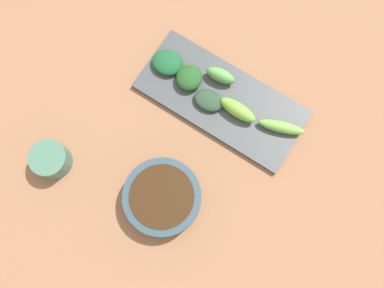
{
  "coord_description": "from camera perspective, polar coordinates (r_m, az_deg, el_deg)",
  "views": [
    {
      "loc": [
        -0.18,
        -0.1,
        0.8
      ],
      "look_at": [
        -0.03,
        -0.0,
        0.05
      ],
      "focal_mm": 36.86,
      "sensor_mm": 36.0,
      "label": 1
    }
  ],
  "objects": [
    {
      "name": "tea_cup",
      "position": [
        0.82,
        -19.75,
        -2.15
      ],
      "size": [
        0.07,
        0.07,
        0.05
      ],
      "primitive_type": "cylinder",
      "color": "#487562",
      "rests_on": "tabletop"
    },
    {
      "name": "broccoli_stalk_5",
      "position": [
        0.8,
        12.8,
        2.42
      ],
      "size": [
        0.05,
        0.1,
        0.02
      ],
      "primitive_type": "ellipsoid",
      "rotation": [
        0.0,
        0.0,
        0.33
      ],
      "color": "#73B64A",
      "rests_on": "serving_plate"
    },
    {
      "name": "broccoli_leafy_3",
      "position": [
        0.84,
        -3.59,
        11.68
      ],
      "size": [
        0.06,
        0.07,
        0.02
      ],
      "primitive_type": "ellipsoid",
      "rotation": [
        0.0,
        0.0,
        0.13
      ],
      "color": "#19562E",
      "rests_on": "serving_plate"
    },
    {
      "name": "serving_plate",
      "position": [
        0.82,
        3.97,
        6.61
      ],
      "size": [
        0.15,
        0.35,
        0.01
      ],
      "primitive_type": "cube",
      "color": "#42474C",
      "rests_on": "tabletop"
    },
    {
      "name": "broccoli_stalk_1",
      "position": [
        0.82,
        4.15,
        9.85
      ],
      "size": [
        0.03,
        0.06,
        0.03
      ],
      "primitive_type": "ellipsoid",
      "rotation": [
        0.0,
        0.0,
        0.13
      ],
      "color": "#5CA450",
      "rests_on": "serving_plate"
    },
    {
      "name": "broccoli_leafy_2",
      "position": [
        0.8,
        2.42,
        6.34
      ],
      "size": [
        0.05,
        0.07,
        0.02
      ],
      "primitive_type": "ellipsoid",
      "rotation": [
        0.0,
        0.0,
        0.12
      ],
      "color": "#2A4632",
      "rests_on": "serving_plate"
    },
    {
      "name": "tabletop",
      "position": [
        0.81,
        0.75,
        0.92
      ],
      "size": [
        2.1,
        2.1,
        0.02
      ],
      "primitive_type": "cube",
      "color": "#946648",
      "rests_on": "ground"
    },
    {
      "name": "broccoli_stalk_4",
      "position": [
        0.8,
        6.62,
        4.93
      ],
      "size": [
        0.03,
        0.08,
        0.03
      ],
      "primitive_type": "ellipsoid",
      "rotation": [
        0.0,
        0.0,
        -0.03
      ],
      "color": "#75B63E",
      "rests_on": "serving_plate"
    },
    {
      "name": "sauce_bowl",
      "position": [
        0.76,
        -4.31,
        -7.7
      ],
      "size": [
        0.15,
        0.15,
        0.04
      ],
      "color": "#2F4756",
      "rests_on": "tabletop"
    },
    {
      "name": "broccoli_leafy_0",
      "position": [
        0.82,
        -0.42,
        9.56
      ],
      "size": [
        0.07,
        0.07,
        0.03
      ],
      "primitive_type": "ellipsoid",
      "rotation": [
        0.0,
        0.0,
        0.31
      ],
      "color": "#225322",
      "rests_on": "serving_plate"
    }
  ]
}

